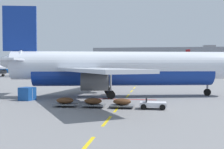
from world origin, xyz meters
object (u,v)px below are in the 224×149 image
(airliner_far_center, at_px, (201,67))
(uld_cargo_container, at_px, (27,94))
(airliner_mid_left, at_px, (2,68))
(baggage_train, at_px, (108,103))
(airliner_foreground, at_px, (120,68))

(airliner_far_center, bearing_deg, uld_cargo_container, -113.54)
(airliner_mid_left, distance_m, airliner_far_center, 76.00)
(airliner_mid_left, xyz_separation_m, uld_cargo_container, (42.25, -67.50, -2.30))
(baggage_train, height_order, uld_cargo_container, uld_cargo_container)
(airliner_foreground, bearing_deg, airliner_far_center, 72.40)
(airliner_far_center, bearing_deg, baggage_train, -105.48)
(baggage_train, xyz_separation_m, uld_cargo_container, (-10.86, 4.55, 0.27))
(airliner_far_center, xyz_separation_m, uld_cargo_container, (-33.24, -76.28, -2.69))
(baggage_train, bearing_deg, uld_cargo_container, 157.26)
(airliner_foreground, distance_m, airliner_mid_left, 81.50)
(baggage_train, bearing_deg, airliner_far_center, 74.52)
(airliner_foreground, relative_size, uld_cargo_container, 17.94)
(airliner_foreground, xyz_separation_m, airliner_mid_left, (-53.08, 61.83, -0.85))
(airliner_foreground, height_order, uld_cargo_container, airliner_foreground)
(airliner_foreground, bearing_deg, uld_cargo_container, -152.38)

